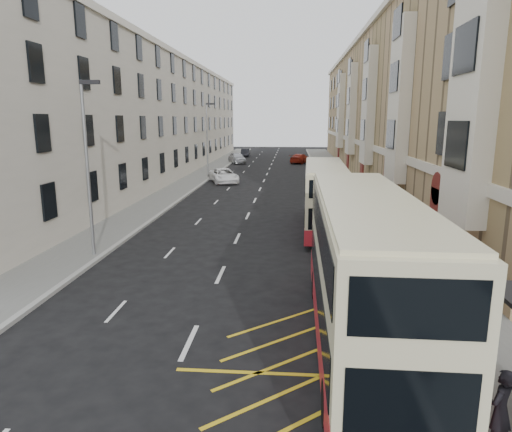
# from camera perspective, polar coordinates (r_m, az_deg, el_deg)

# --- Properties ---
(pavement_right) EXTENTS (4.00, 120.00, 0.15)m
(pavement_right) POSITION_cam_1_polar(r_m,az_deg,el_deg) (39.06, 11.88, 2.38)
(pavement_right) COLOR #62625D
(pavement_right) RESTS_ON ground
(pavement_left) EXTENTS (3.00, 120.00, 0.15)m
(pavement_left) POSITION_cam_1_polar(r_m,az_deg,el_deg) (40.12, -10.66, 2.68)
(pavement_left) COLOR #62625D
(pavement_left) RESTS_ON ground
(kerb_right) EXTENTS (0.25, 120.00, 0.15)m
(kerb_right) POSITION_cam_1_polar(r_m,az_deg,el_deg) (38.86, 8.95, 2.44)
(kerb_right) COLOR #989993
(kerb_right) RESTS_ON ground
(kerb_left) EXTENTS (0.25, 120.00, 0.15)m
(kerb_left) POSITION_cam_1_polar(r_m,az_deg,el_deg) (39.75, -8.57, 2.67)
(kerb_left) COLOR #989993
(kerb_left) RESTS_ON ground
(road_markings) EXTENTS (10.00, 110.00, 0.01)m
(road_markings) POSITION_cam_1_polar(r_m,az_deg,el_deg) (53.68, 1.33, 5.15)
(road_markings) COLOR silver
(road_markings) RESTS_ON ground
(terrace_right) EXTENTS (10.75, 79.00, 15.25)m
(terrace_right) POSITION_cam_1_polar(r_m,az_deg,el_deg) (54.90, 17.49, 12.62)
(terrace_right) COLOR tan
(terrace_right) RESTS_ON ground
(terrace_left) EXTENTS (9.18, 79.00, 13.25)m
(terrace_left) POSITION_cam_1_polar(r_m,az_deg,el_deg) (56.14, -12.73, 11.83)
(terrace_left) COLOR beige
(terrace_left) RESTS_ON ground
(guard_railing) EXTENTS (0.06, 6.56, 1.01)m
(guard_railing) POSITION_cam_1_polar(r_m,az_deg,el_deg) (15.40, 16.82, -9.87)
(guard_railing) COLOR red
(guard_railing) RESTS_ON pavement_right
(street_lamp_near) EXTENTS (0.93, 0.18, 8.00)m
(street_lamp_near) POSITION_cam_1_polar(r_m,az_deg,el_deg) (22.31, -20.28, 6.60)
(street_lamp_near) COLOR gray
(street_lamp_near) RESTS_ON pavement_left
(street_lamp_far) EXTENTS (0.93, 0.18, 8.00)m
(street_lamp_far) POSITION_cam_1_polar(r_m,az_deg,el_deg) (51.09, -6.08, 9.94)
(street_lamp_far) COLOR gray
(street_lamp_far) RESTS_ON pavement_left
(double_decker_front) EXTENTS (2.68, 11.17, 4.44)m
(double_decker_front) POSITION_cam_1_polar(r_m,az_deg,el_deg) (13.21, 13.30, -6.87)
(double_decker_front) COLOR beige
(double_decker_front) RESTS_ON ground
(double_decker_rear) EXTENTS (2.58, 9.89, 3.92)m
(double_decker_rear) POSITION_cam_1_polar(r_m,az_deg,el_deg) (27.11, 8.56, 2.42)
(double_decker_rear) COLOR beige
(double_decker_rear) RESTS_ON ground
(pedestrian_near) EXTENTS (0.73, 0.71, 1.69)m
(pedestrian_near) POSITION_cam_1_polar(r_m,az_deg,el_deg) (10.62, 28.23, -20.58)
(pedestrian_near) COLOR black
(pedestrian_near) RESTS_ON pavement_right
(pedestrian_far) EXTENTS (0.95, 0.57, 1.52)m
(pedestrian_far) POSITION_cam_1_polar(r_m,az_deg,el_deg) (14.20, 18.38, -11.65)
(pedestrian_far) COLOR black
(pedestrian_far) RESTS_ON pavement_right
(white_van) EXTENTS (4.05, 5.72, 1.45)m
(white_van) POSITION_cam_1_polar(r_m,az_deg,el_deg) (47.31, -4.06, 5.06)
(white_van) COLOR white
(white_van) RESTS_ON ground
(car_silver) EXTENTS (3.46, 5.07, 1.60)m
(car_silver) POSITION_cam_1_polar(r_m,az_deg,el_deg) (68.08, -2.41, 7.28)
(car_silver) COLOR #B7BABF
(car_silver) RESTS_ON ground
(car_dark) EXTENTS (1.60, 4.10, 1.33)m
(car_dark) POSITION_cam_1_polar(r_m,az_deg,el_deg) (80.10, -1.36, 7.91)
(car_dark) COLOR black
(car_dark) RESTS_ON ground
(car_red) EXTENTS (3.54, 5.16, 1.39)m
(car_red) POSITION_cam_1_polar(r_m,az_deg,el_deg) (68.39, 5.56, 7.17)
(car_red) COLOR #A12112
(car_red) RESTS_ON ground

